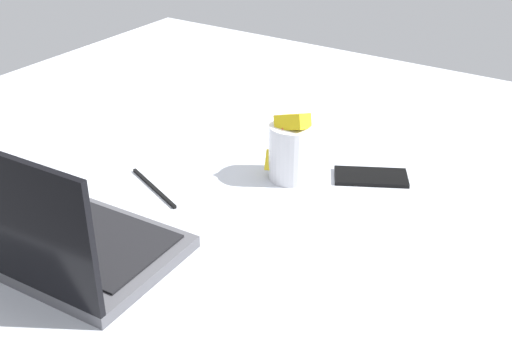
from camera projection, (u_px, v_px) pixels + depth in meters
The scene contains 5 objects.
bed_mattress at pixel (286, 193), 137.62cm from camera, with size 180.00×140.00×18.00cm, color #B7BCC6.
laptop at pixel (57, 238), 99.19cm from camera, with size 33.88×24.29×23.00cm.
snack_cup at pixel (292, 149), 122.76cm from camera, with size 9.72×9.00×14.94cm.
cell_phone at pixel (371, 177), 124.69cm from camera, with size 6.80×14.00×0.80cm, color black.
charger_cable at pixel (154, 188), 121.12cm from camera, with size 17.00×0.60×0.60cm, color black.
Camera 1 is at (-59.20, 103.14, 78.72)cm, focal length 45.29 mm.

